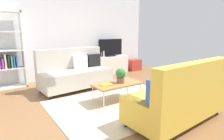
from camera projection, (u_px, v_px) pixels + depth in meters
ground_plane at (114, 101)px, 4.30m from camera, size 7.68×7.68×0.00m
wall_far at (66, 35)px, 6.26m from camera, size 6.40×0.12×2.90m
area_rug at (121, 104)px, 4.09m from camera, size 2.90×2.20×0.01m
couch_beige at (75, 73)px, 5.12m from camera, size 1.96×0.99×1.10m
couch_green at (179, 98)px, 3.20m from camera, size 1.94×0.93×1.10m
coffee_table at (117, 84)px, 4.20m from camera, size 1.10×0.56×0.42m
tv_console at (110, 65)px, 7.08m from camera, size 1.40×0.44×0.64m
tv at (110, 48)px, 6.93m from camera, size 1.00×0.20×0.64m
bookshelf at (1, 54)px, 5.01m from camera, size 1.10×0.36×2.10m
storage_trunk at (134, 65)px, 7.62m from camera, size 0.52×0.40×0.44m
potted_plant at (121, 75)px, 4.18m from camera, size 0.23×0.23×0.34m
table_book_0 at (106, 85)px, 4.03m from camera, size 0.27×0.23×0.03m
vase_0 at (96, 55)px, 6.71m from camera, size 0.12×0.12×0.15m
bottle_0 at (102, 55)px, 6.74m from camera, size 0.04×0.04×0.18m
bottle_1 at (104, 54)px, 6.78m from camera, size 0.06×0.06×0.23m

